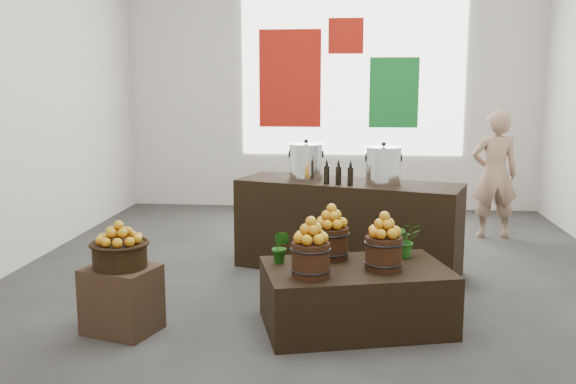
# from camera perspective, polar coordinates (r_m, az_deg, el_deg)

# --- Properties ---
(ground) EXTENTS (7.00, 7.00, 0.00)m
(ground) POSITION_cam_1_polar(r_m,az_deg,el_deg) (6.23, 2.61, -7.54)
(ground) COLOR #3D3D3A
(ground) RESTS_ON ground
(back_wall) EXTENTS (6.00, 0.04, 4.00)m
(back_wall) POSITION_cam_1_polar(r_m,az_deg,el_deg) (9.45, 3.89, 10.63)
(back_wall) COLOR silver
(back_wall) RESTS_ON ground
(back_opening) EXTENTS (3.20, 0.02, 2.40)m
(back_opening) POSITION_cam_1_polar(r_m,az_deg,el_deg) (9.42, 5.74, 10.61)
(back_opening) COLOR white
(back_opening) RESTS_ON back_wall
(deco_red_left) EXTENTS (0.90, 0.04, 1.40)m
(deco_red_left) POSITION_cam_1_polar(r_m,az_deg,el_deg) (9.46, 0.18, 10.05)
(deco_red_left) COLOR #A9170D
(deco_red_left) RESTS_ON back_wall
(deco_green_right) EXTENTS (0.70, 0.04, 1.00)m
(deco_green_right) POSITION_cam_1_polar(r_m,az_deg,el_deg) (9.43, 9.39, 8.71)
(deco_green_right) COLOR #127427
(deco_green_right) RESTS_ON back_wall
(deco_red_upper) EXTENTS (0.50, 0.04, 0.50)m
(deco_red_upper) POSITION_cam_1_polar(r_m,az_deg,el_deg) (9.44, 5.16, 13.66)
(deco_red_upper) COLOR #A9170D
(deco_red_upper) RESTS_ON back_wall
(crate) EXTENTS (0.60, 0.54, 0.50)m
(crate) POSITION_cam_1_polar(r_m,az_deg,el_deg) (5.01, -14.55, -9.23)
(crate) COLOR #432B1F
(crate) RESTS_ON ground
(wicker_basket) EXTENTS (0.40, 0.40, 0.18)m
(wicker_basket) POSITION_cam_1_polar(r_m,az_deg,el_deg) (4.91, -14.72, -5.48)
(wicker_basket) COLOR black
(wicker_basket) RESTS_ON crate
(apples_in_basket) EXTENTS (0.31, 0.31, 0.17)m
(apples_in_basket) POSITION_cam_1_polar(r_m,az_deg,el_deg) (4.87, -14.81, -3.50)
(apples_in_basket) COLOR #920404
(apples_in_basket) RESTS_ON wicker_basket
(display_table) EXTENTS (1.54, 1.17, 0.47)m
(display_table) POSITION_cam_1_polar(r_m,az_deg,el_deg) (4.97, 6.03, -9.26)
(display_table) COLOR black
(display_table) RESTS_ON ground
(apple_bucket_front_left) EXTENTS (0.27, 0.27, 0.25)m
(apple_bucket_front_left) POSITION_cam_1_polar(r_m,az_deg,el_deg) (4.60, 2.03, -6.05)
(apple_bucket_front_left) COLOR #34190E
(apple_bucket_front_left) RESTS_ON display_table
(apples_in_bucket_front_left) EXTENTS (0.21, 0.21, 0.18)m
(apples_in_bucket_front_left) POSITION_cam_1_polar(r_m,az_deg,el_deg) (4.55, 2.04, -3.40)
(apples_in_bucket_front_left) COLOR #920404
(apples_in_bucket_front_left) RESTS_ON apple_bucket_front_left
(apple_bucket_front_right) EXTENTS (0.27, 0.27, 0.25)m
(apple_bucket_front_right) POSITION_cam_1_polar(r_m,az_deg,el_deg) (4.82, 8.50, -5.41)
(apple_bucket_front_right) COLOR #34190E
(apple_bucket_front_right) RESTS_ON display_table
(apples_in_bucket_front_right) EXTENTS (0.21, 0.21, 0.18)m
(apples_in_bucket_front_right) POSITION_cam_1_polar(r_m,az_deg,el_deg) (4.77, 8.56, -2.88)
(apples_in_bucket_front_right) COLOR #920404
(apples_in_bucket_front_right) RESTS_ON apple_bucket_front_right
(apple_bucket_rear) EXTENTS (0.27, 0.27, 0.25)m
(apple_bucket_rear) POSITION_cam_1_polar(r_m,az_deg,el_deg) (5.07, 3.85, -4.57)
(apple_bucket_rear) COLOR #34190E
(apple_bucket_rear) RESTS_ON display_table
(apples_in_bucket_rear) EXTENTS (0.21, 0.21, 0.18)m
(apples_in_bucket_rear) POSITION_cam_1_polar(r_m,az_deg,el_deg) (5.02, 3.87, -2.15)
(apples_in_bucket_rear) COLOR #920404
(apples_in_bucket_rear) RESTS_ON apple_bucket_rear
(herb_garnish_right) EXTENTS (0.27, 0.24, 0.28)m
(herb_garnish_right) POSITION_cam_1_polar(r_m,az_deg,el_deg) (5.19, 10.29, -4.19)
(herb_garnish_right) COLOR #185712
(herb_garnish_right) RESTS_ON display_table
(herb_garnish_left) EXTENTS (0.18, 0.16, 0.26)m
(herb_garnish_left) POSITION_cam_1_polar(r_m,az_deg,el_deg) (4.94, -0.66, -4.89)
(herb_garnish_left) COLOR #185712
(herb_garnish_left) RESTS_ON display_table
(counter) EXTENTS (2.28, 1.31, 0.89)m
(counter) POSITION_cam_1_polar(r_m,az_deg,el_deg) (6.38, 5.31, -3.03)
(counter) COLOR black
(counter) RESTS_ON ground
(stock_pot_left) EXTENTS (0.34, 0.34, 0.34)m
(stock_pot_left) POSITION_cam_1_polar(r_m,az_deg,el_deg) (6.42, 1.61, 2.64)
(stock_pot_left) COLOR silver
(stock_pot_left) RESTS_ON counter
(stock_pot_center) EXTENTS (0.34, 0.34, 0.34)m
(stock_pot_center) POSITION_cam_1_polar(r_m,az_deg,el_deg) (6.18, 8.46, 2.26)
(stock_pot_center) COLOR silver
(stock_pot_center) RESTS_ON counter
(oil_cruets) EXTENTS (0.24, 0.13, 0.25)m
(oil_cruets) POSITION_cam_1_polar(r_m,az_deg,el_deg) (6.07, 4.77, 1.78)
(oil_cruets) COLOR black
(oil_cruets) RESTS_ON counter
(shopper) EXTENTS (0.58, 0.40, 1.53)m
(shopper) POSITION_cam_1_polar(r_m,az_deg,el_deg) (8.01, 17.87, 1.47)
(shopper) COLOR #9E7961
(shopper) RESTS_ON ground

